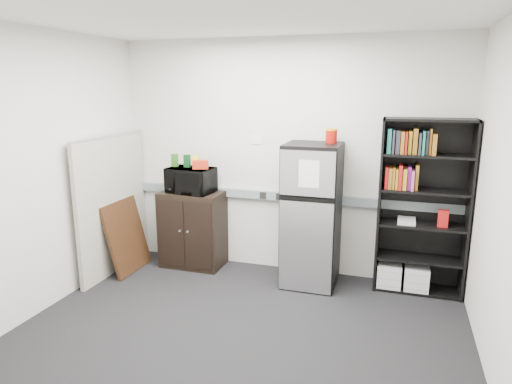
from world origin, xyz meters
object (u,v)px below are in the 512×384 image
at_px(bookshelf, 421,203).
at_px(cabinet, 193,229).
at_px(cubicle_partition, 113,204).
at_px(refrigerator, 311,215).
at_px(microwave, 191,180).

height_order(bookshelf, cabinet, bookshelf).
relative_size(bookshelf, cubicle_partition, 1.14).
xyz_separation_m(cubicle_partition, refrigerator, (2.29, 0.34, -0.03)).
bearing_deg(bookshelf, cabinet, -178.55).
bearing_deg(microwave, cabinet, 95.47).
bearing_deg(bookshelf, microwave, -178.20).
distance_m(cubicle_partition, refrigerator, 2.31).
bearing_deg(microwave, refrigerator, 2.97).
height_order(cubicle_partition, microwave, cubicle_partition).
relative_size(cubicle_partition, microwave, 3.03).
relative_size(microwave, refrigerator, 0.34).
bearing_deg(cubicle_partition, bookshelf, 8.13).
bearing_deg(cubicle_partition, refrigerator, 8.48).
bearing_deg(cabinet, cubicle_partition, -152.71).
xyz_separation_m(cabinet, microwave, (0.00, -0.02, 0.61)).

